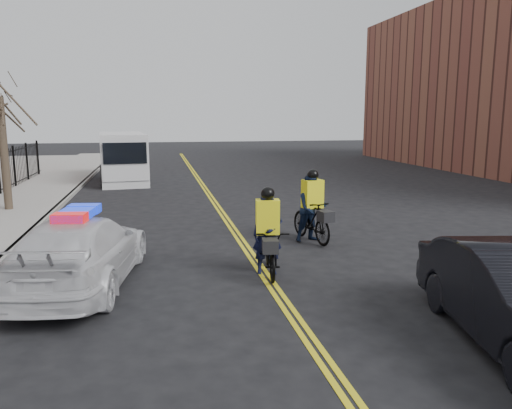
{
  "coord_description": "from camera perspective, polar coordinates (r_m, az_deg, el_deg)",
  "views": [
    {
      "loc": [
        -2.28,
        -9.26,
        3.48
      ],
      "look_at": [
        0.14,
        2.79,
        1.3
      ],
      "focal_mm": 35.0,
      "sensor_mm": 36.0,
      "label": 1
    }
  ],
  "objects": [
    {
      "name": "ground",
      "position": [
        10.15,
        2.38,
        -10.01
      ],
      "size": [
        120.0,
        120.0,
        0.0
      ],
      "primitive_type": "plane",
      "color": "black",
      "rests_on": "ground"
    },
    {
      "name": "center_line_left",
      "position": [
        17.74,
        -3.99,
        -1.25
      ],
      "size": [
        0.1,
        60.0,
        0.01
      ],
      "primitive_type": "cube",
      "color": "yellow",
      "rests_on": "ground"
    },
    {
      "name": "center_line_right",
      "position": [
        17.76,
        -3.48,
        -1.23
      ],
      "size": [
        0.1,
        60.0,
        0.01
      ],
      "primitive_type": "cube",
      "color": "yellow",
      "rests_on": "ground"
    },
    {
      "name": "curb",
      "position": [
        17.98,
        -23.06,
        -1.67
      ],
      "size": [
        0.2,
        60.0,
        0.15
      ],
      "primitive_type": "cube",
      "color": "gray",
      "rests_on": "ground"
    },
    {
      "name": "street_tree",
      "position": [
        19.98,
        -27.15,
        9.14
      ],
      "size": [
        3.2,
        3.2,
        4.8
      ],
      "color": "#392D22",
      "rests_on": "sidewalk"
    },
    {
      "name": "police_cruiser",
      "position": [
        10.93,
        -19.49,
        -5.07
      ],
      "size": [
        2.78,
        5.28,
        1.62
      ],
      "rotation": [
        0.0,
        0.0,
        2.99
      ],
      "color": "silver",
      "rests_on": "ground"
    },
    {
      "name": "cargo_van",
      "position": [
        27.55,
        -14.98,
        5.12
      ],
      "size": [
        2.85,
        6.36,
        2.58
      ],
      "rotation": [
        0.0,
        0.0,
        0.1
      ],
      "color": "silver",
      "rests_on": "ground"
    },
    {
      "name": "cyclist_near",
      "position": [
        11.12,
        1.32,
        -4.51
      ],
      "size": [
        0.97,
        2.08,
        1.96
      ],
      "rotation": [
        0.0,
        0.0,
        -0.14
      ],
      "color": "black",
      "rests_on": "ground"
    },
    {
      "name": "cyclist_far",
      "position": [
        14.02,
        6.45,
        -0.99
      ],
      "size": [
        1.04,
        2.1,
        2.04
      ],
      "rotation": [
        0.0,
        0.0,
        0.21
      ],
      "color": "black",
      "rests_on": "ground"
    }
  ]
}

